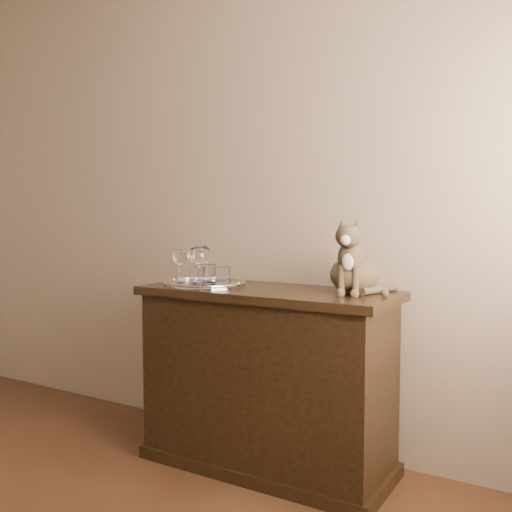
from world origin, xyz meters
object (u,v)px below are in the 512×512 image
at_px(wine_glass_c, 179,266).
at_px(tumbler_c, 223,276).
at_px(tray, 205,284).
at_px(tumbler_b, 197,276).
at_px(tumbler_a, 206,274).
at_px(sideboard, 267,379).
at_px(wine_glass_b, 205,264).
at_px(wine_glass_d, 198,265).
at_px(wine_glass_a, 194,264).
at_px(cat, 355,256).

relative_size(wine_glass_c, tumbler_c, 1.98).
distance_m(tray, tumbler_b, 0.10).
distance_m(wine_glass_c, tumbler_a, 0.17).
xyz_separation_m(sideboard, wine_glass_b, (-0.38, 0.03, 0.52)).
relative_size(wine_glass_d, tumbler_c, 2.11).
xyz_separation_m(sideboard, tray, (-0.34, -0.03, 0.43)).
distance_m(tray, wine_glass_a, 0.16).
bearing_deg(tumbler_c, wine_glass_b, 159.38).
bearing_deg(cat, wine_glass_b, 175.27).
height_order(tray, wine_glass_b, wine_glass_b).
bearing_deg(tumbler_b, wine_glass_b, 113.39).
relative_size(wine_glass_d, cat, 0.55).
height_order(wine_glass_b, wine_glass_d, same).
distance_m(wine_glass_b, wine_glass_d, 0.06).
bearing_deg(tumbler_c, tumbler_a, -142.69).
distance_m(tray, tumbler_c, 0.11).
bearing_deg(wine_glass_a, sideboard, -4.90).
distance_m(wine_glass_a, wine_glass_b, 0.07).
relative_size(tray, wine_glass_b, 2.23).
xyz_separation_m(wine_glass_d, tumbler_a, (0.08, -0.04, -0.04)).
xyz_separation_m(tumbler_b, tumbler_c, (0.09, 0.09, -0.00)).
bearing_deg(cat, wine_glass_a, 174.67).
height_order(tray, tumbler_b, tumbler_b).
bearing_deg(tumbler_c, tumbler_b, -133.46).
relative_size(sideboard, wine_glass_a, 7.00).
xyz_separation_m(wine_glass_b, wine_glass_d, (0.00, -0.06, -0.00)).
bearing_deg(wine_glass_b, wine_glass_a, 176.00).
bearing_deg(sideboard, tumbler_b, -160.50).
relative_size(wine_glass_d, tumbler_b, 2.03).
bearing_deg(tray, tumbler_a, -45.16).
xyz_separation_m(wine_glass_b, wine_glass_c, (-0.08, -0.11, -0.01)).
xyz_separation_m(sideboard, wine_glass_c, (-0.46, -0.07, 0.52)).
xyz_separation_m(tray, tumbler_a, (0.04, -0.04, 0.05)).
height_order(sideboard, cat, cat).
bearing_deg(tumbler_a, tumbler_c, 37.31).
bearing_deg(tumbler_c, sideboard, 5.47).
relative_size(wine_glass_a, tumbler_a, 1.73).
bearing_deg(cat, tray, -179.61).
bearing_deg(wine_glass_a, wine_glass_c, -93.17).
xyz_separation_m(wine_glass_a, tumbler_a, (0.16, -0.11, -0.04)).
bearing_deg(wine_glass_d, tumbler_c, 2.31).
bearing_deg(tray, wine_glass_a, 149.40).
xyz_separation_m(tray, wine_glass_b, (-0.05, 0.06, 0.09)).
xyz_separation_m(tray, tumbler_c, (0.10, 0.01, 0.05)).
bearing_deg(sideboard, cat, 11.07).
bearing_deg(wine_glass_a, wine_glass_d, -42.23).
distance_m(wine_glass_a, cat, 0.86).
distance_m(wine_glass_d, tumbler_b, 0.11).
xyz_separation_m(sideboard, tumbler_b, (-0.32, -0.11, 0.48)).
distance_m(wine_glass_b, tumbler_c, 0.17).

